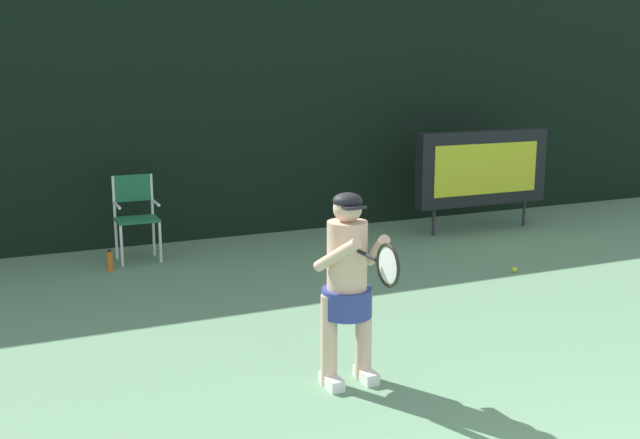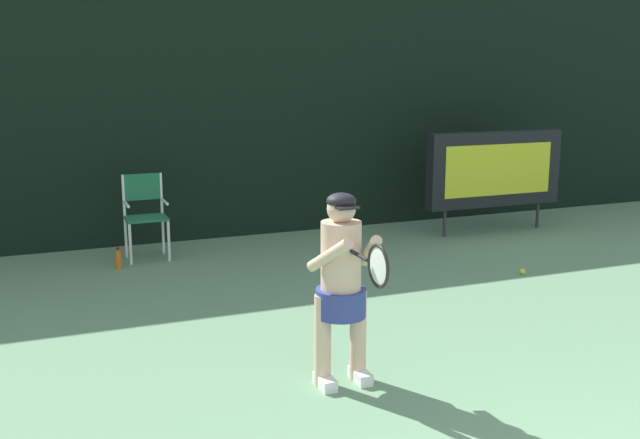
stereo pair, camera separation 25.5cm
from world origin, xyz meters
name	(u,v)px [view 2 (the right image)]	position (x,y,z in m)	size (l,w,h in m)	color
backdrop_screen	(244,111)	(0.00, 8.50, 1.81)	(18.00, 0.12, 3.66)	black
scoreboard	(495,169)	(3.47, 7.30, 0.95)	(2.20, 0.21, 1.50)	black
umpire_chair	(145,211)	(-1.57, 7.68, 0.62)	(0.52, 0.44, 1.08)	white
water_bottle	(118,259)	(-1.98, 7.28, 0.12)	(0.07, 0.07, 0.27)	orange
tennis_player	(342,281)	(-0.78, 3.21, 0.83)	(0.53, 0.61, 1.51)	white
tennis_racket	(377,265)	(-0.76, 2.65, 1.09)	(0.03, 0.60, 0.31)	black
tennis_ball_loose	(522,272)	(2.46, 5.22, 0.03)	(0.07, 0.07, 0.07)	#CCDB3D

